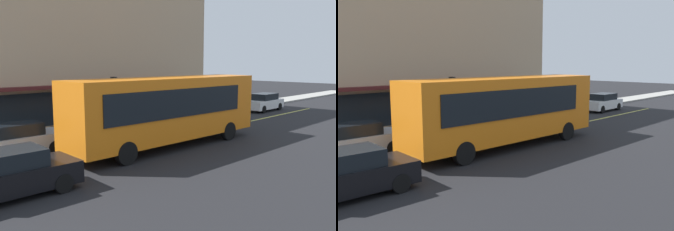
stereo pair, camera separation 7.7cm
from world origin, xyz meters
The scene contains 10 objects.
ground centered at (0.00, 0.00, 0.00)m, with size 120.00×120.00×0.00m, color black.
sidewalk centered at (0.00, 4.89, 0.07)m, with size 80.00×2.43×0.15m, color #9E9B93.
lane_centre_stripe centered at (0.00, 0.00, 0.00)m, with size 36.00×0.16×0.01m, color #D8D14C.
storefront_building centered at (-1.10, 11.21, 6.00)m, with size 21.91×10.84×12.02m.
bus centered at (-2.06, -1.29, 1.99)m, with size 11.19×2.84×3.50m.
traffic_light centered at (-1.14, 4.36, 2.53)m, with size 0.30×0.52×3.20m.
car_silver centered at (-8.28, 2.35, 0.74)m, with size 4.35×1.97×1.52m.
car_black centered at (-10.57, -2.49, 0.74)m, with size 4.38×2.02×1.52m.
car_white centered at (13.66, 2.32, 0.74)m, with size 4.31×1.89×1.52m.
pedestrian_mid_block centered at (5.27, 5.32, 1.18)m, with size 0.34×0.34×1.72m.
Camera 1 is at (-14.83, -13.74, 4.24)m, focal length 38.40 mm.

